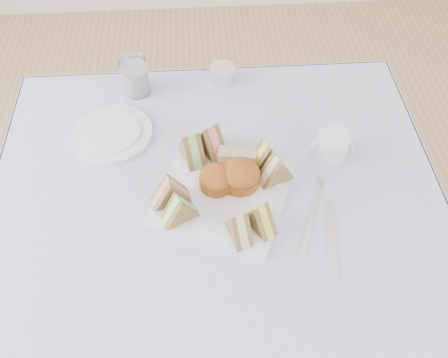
{
  "coord_description": "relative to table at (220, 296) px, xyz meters",
  "views": [
    {
      "loc": [
        -0.03,
        -0.55,
        1.61
      ],
      "look_at": [
        0.02,
        0.08,
        0.8
      ],
      "focal_mm": 38.0,
      "sensor_mm": 36.0,
      "label": 1
    }
  ],
  "objects": [
    {
      "name": "tea_strainer",
      "position": [
        0.04,
        0.46,
        0.4
      ],
      "size": [
        0.09,
        0.09,
        0.04
      ],
      "primitive_type": "cylinder",
      "rotation": [
        0.0,
        0.0,
        -0.43
      ],
      "color": "silver",
      "rests_on": "tablecloth"
    },
    {
      "name": "sandwich_bl_b",
      "position": [
        -0.01,
        0.19,
        0.43
      ],
      "size": [
        0.08,
        0.1,
        0.08
      ],
      "primitive_type": null,
      "rotation": [
        0.0,
        0.0,
        2.11
      ],
      "color": "brown",
      "rests_on": "serving_plate"
    },
    {
      "name": "sandwich_fr_a",
      "position": [
        0.08,
        -0.02,
        0.42
      ],
      "size": [
        0.07,
        0.09,
        0.07
      ],
      "primitive_type": null,
      "rotation": [
        0.0,
        0.0,
        -1.0
      ],
      "color": "brown",
      "rests_on": "serving_plate"
    },
    {
      "name": "creamer_jug",
      "position": [
        0.28,
        0.17,
        0.41
      ],
      "size": [
        0.08,
        0.08,
        0.07
      ],
      "primitive_type": "cylinder",
      "rotation": [
        0.0,
        0.0,
        0.1
      ],
      "color": "silver",
      "rests_on": "tablecloth"
    },
    {
      "name": "fork",
      "position": [
        0.2,
        -0.01,
        0.38
      ],
      "size": [
        0.08,
        0.17,
        0.0
      ],
      "primitive_type": "cube",
      "rotation": [
        0.0,
        0.0,
        -0.4
      ],
      "color": "silver",
      "rests_on": "tablecloth"
    },
    {
      "name": "water_glass",
      "position": [
        -0.19,
        0.43,
        0.43
      ],
      "size": [
        0.07,
        0.07,
        0.1
      ],
      "primitive_type": "cylinder",
      "rotation": [
        0.0,
        0.0,
        0.06
      ],
      "color": "white",
      "rests_on": "tablecloth"
    },
    {
      "name": "pastry_slice",
      "position": [
        0.05,
        0.15,
        0.41
      ],
      "size": [
        0.09,
        0.05,
        0.04
      ],
      "primitive_type": "cube",
      "rotation": [
        0.0,
        0.0,
        -0.16
      ],
      "color": "beige",
      "rests_on": "serving_plate"
    },
    {
      "name": "sandwich_bl_a",
      "position": [
        -0.05,
        0.18,
        0.43
      ],
      "size": [
        0.07,
        0.1,
        0.08
      ],
      "primitive_type": null,
      "rotation": [
        0.0,
        0.0,
        1.89
      ],
      "color": "brown",
      "rests_on": "serving_plate"
    },
    {
      "name": "scone_right",
      "position": [
        0.05,
        0.09,
        0.42
      ],
      "size": [
        0.09,
        0.09,
        0.06
      ],
      "primitive_type": "cylinder",
      "rotation": [
        0.0,
        0.0,
        -0.02
      ],
      "color": "#81420D",
      "rests_on": "serving_plate"
    },
    {
      "name": "sandwich_br_a",
      "position": [
        0.13,
        0.1,
        0.43
      ],
      "size": [
        0.09,
        0.07,
        0.07
      ],
      "primitive_type": null,
      "rotation": [
        0.0,
        0.0,
        -2.72
      ],
      "color": "brown",
      "rests_on": "serving_plate"
    },
    {
      "name": "tablecloth",
      "position": [
        0.0,
        0.0,
        0.37
      ],
      "size": [
        1.02,
        1.02,
        0.01
      ],
      "primitive_type": "cube",
      "color": "#B2BFF5",
      "rests_on": "table"
    },
    {
      "name": "scone_left",
      "position": [
        0.0,
        0.09,
        0.41
      ],
      "size": [
        0.1,
        0.1,
        0.05
      ],
      "primitive_type": "cylinder",
      "rotation": [
        0.0,
        0.0,
        -0.51
      ],
      "color": "#81420D",
      "rests_on": "serving_plate"
    },
    {
      "name": "knife",
      "position": [
        0.23,
        -0.06,
        0.38
      ],
      "size": [
        0.05,
        0.2,
        0.0
      ],
      "primitive_type": "cube",
      "rotation": [
        0.0,
        0.0,
        -0.15
      ],
      "color": "silver",
      "rests_on": "tablecloth"
    },
    {
      "name": "side_plate",
      "position": [
        -0.25,
        0.27,
        0.38
      ],
      "size": [
        0.24,
        0.24,
        0.01
      ],
      "primitive_type": "cylinder",
      "rotation": [
        0.0,
        0.0,
        0.25
      ],
      "color": "silver",
      "rests_on": "tablecloth"
    },
    {
      "name": "serving_plate",
      "position": [
        0.02,
        0.08,
        0.38
      ],
      "size": [
        0.35,
        0.35,
        0.01
      ],
      "primitive_type": "cube",
      "rotation": [
        0.0,
        0.0,
        -0.39
      ],
      "color": "silver",
      "rests_on": "tablecloth"
    },
    {
      "name": "sandwich_fl_a",
      "position": [
        -0.1,
        0.06,
        0.43
      ],
      "size": [
        0.09,
        0.06,
        0.08
      ],
      "primitive_type": null,
      "rotation": [
        0.0,
        0.0,
        0.26
      ],
      "color": "brown",
      "rests_on": "serving_plate"
    },
    {
      "name": "sandwich_br_b",
      "position": [
        0.11,
        0.15,
        0.42
      ],
      "size": [
        0.09,
        0.07,
        0.07
      ],
      "primitive_type": null,
      "rotation": [
        0.0,
        0.0,
        -2.71
      ],
      "color": "brown",
      "rests_on": "serving_plate"
    },
    {
      "name": "floor",
      "position": [
        0.0,
        0.0,
        -0.37
      ],
      "size": [
        4.0,
        4.0,
        0.0
      ],
      "primitive_type": "plane",
      "color": "#9E7751",
      "rests_on": "ground"
    },
    {
      "name": "sandwich_fl_b",
      "position": [
        -0.08,
        0.01,
        0.42
      ],
      "size": [
        0.09,
        0.07,
        0.07
      ],
      "primitive_type": null,
      "rotation": [
        0.0,
        0.0,
        0.42
      ],
      "color": "brown",
      "rests_on": "serving_plate"
    },
    {
      "name": "sandwich_fr_b",
      "position": [
        0.04,
        -0.04,
        0.42
      ],
      "size": [
        0.06,
        0.09,
        0.07
      ],
      "primitive_type": null,
      "rotation": [
        0.0,
        0.0,
        -1.27
      ],
      "color": "brown",
      "rests_on": "serving_plate"
    },
    {
      "name": "table",
      "position": [
        0.0,
        0.0,
        0.0
      ],
      "size": [
        0.9,
        0.9,
        0.74
      ],
      "primitive_type": "cube",
      "color": "brown",
      "rests_on": "floor"
    }
  ]
}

